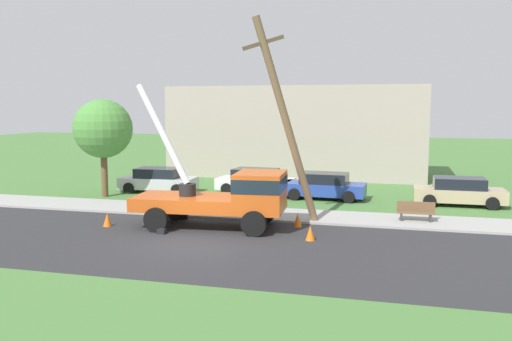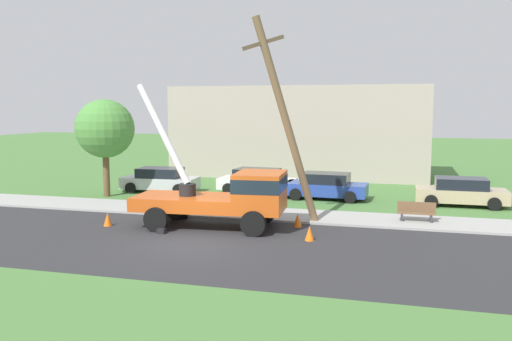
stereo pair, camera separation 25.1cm
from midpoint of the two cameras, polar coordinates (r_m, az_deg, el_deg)
name	(u,v)px [view 2 (the right image)]	position (r m, az deg, el deg)	size (l,w,h in m)	color
ground_plane	(269,193)	(31.23, 1.60, -2.39)	(120.00, 120.00, 0.00)	#477538
road_asphalt	(190,243)	(20.01, -6.67, -7.67)	(80.00, 8.59, 0.01)	#2B2B2D
sidewalk_strip	(237,212)	(25.26, -1.80, -4.47)	(80.00, 2.85, 0.10)	#9E9E99
utility_truck	(229,194)	(22.07, -2.54, -2.54)	(6.93, 3.23, 5.98)	#C65119
leaning_utility_pole	(286,120)	(22.41, 3.49, 5.39)	(2.99, 2.14, 8.67)	brown
traffic_cone_ahead	(310,233)	(20.32, 6.05, -6.64)	(0.36, 0.36, 0.56)	orange
traffic_cone_behind	(108,219)	(23.45, -15.16, -5.03)	(0.36, 0.36, 0.56)	orange
traffic_cone_curbside	(298,220)	(22.54, 4.76, -5.28)	(0.36, 0.36, 0.56)	orange
parked_sedan_silver	(160,180)	(31.94, -9.90, -0.99)	(4.49, 2.18, 1.42)	#B7B7BF
parked_sedan_white	(257,181)	(31.03, 0.35, -1.11)	(4.50, 2.20, 1.42)	silver
parked_sedan_blue	(326,186)	(29.31, 7.65, -1.64)	(4.49, 2.17, 1.42)	#263F99
parked_sedan_tan	(461,192)	(29.02, 21.14, -2.13)	(4.41, 2.03, 1.42)	tan
park_bench	(416,213)	(24.17, 16.94, -4.29)	(1.60, 0.45, 0.90)	brown
roadside_tree_near	(105,129)	(30.75, -15.52, 4.26)	(3.23, 3.23, 5.40)	brown
lowrise_building_backdrop	(300,131)	(39.15, 4.86, 4.17)	(18.00, 6.00, 6.40)	#A5998C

